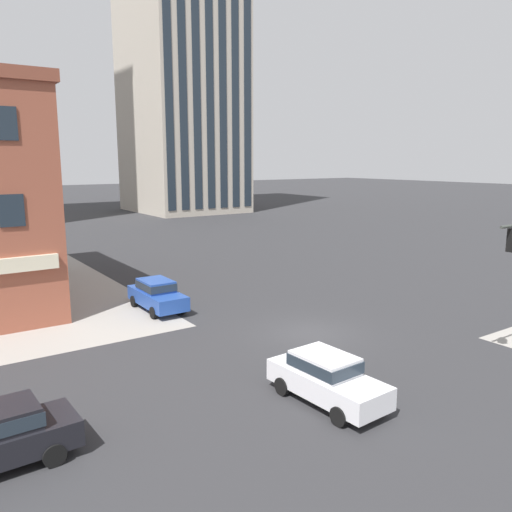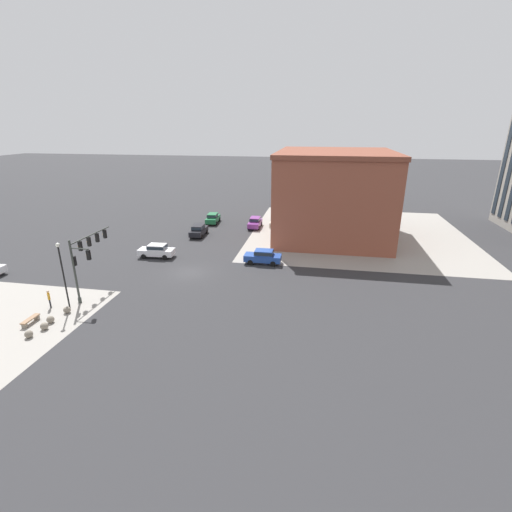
# 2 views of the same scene
# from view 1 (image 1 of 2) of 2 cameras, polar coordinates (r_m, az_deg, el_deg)

# --- Properties ---
(ground_plane) EXTENTS (320.00, 320.00, 0.00)m
(ground_plane) POSITION_cam_1_polar(r_m,az_deg,el_deg) (25.02, 6.00, -8.49)
(ground_plane) COLOR #2D2D30
(car_main_northbound_far) EXTENTS (1.89, 4.40, 1.68)m
(car_main_northbound_far) POSITION_cam_1_polar(r_m,az_deg,el_deg) (28.87, -10.92, -4.13)
(car_main_northbound_far) COLOR #23479E
(car_main_northbound_far) RESTS_ON ground
(car_main_southbound_far) EXTENTS (2.06, 4.48, 1.68)m
(car_main_southbound_far) POSITION_cam_1_polar(r_m,az_deg,el_deg) (18.08, 7.81, -13.10)
(car_main_southbound_far) COLOR silver
(car_main_southbound_far) RESTS_ON ground
(residential_tower_skyline_right) EXTENTS (15.41, 18.45, 54.07)m
(residential_tower_skyline_right) POSITION_cam_1_polar(r_m,az_deg,el_deg) (87.24, -8.41, 22.98)
(residential_tower_skyline_right) COLOR #B2A899
(residential_tower_skyline_right) RESTS_ON ground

